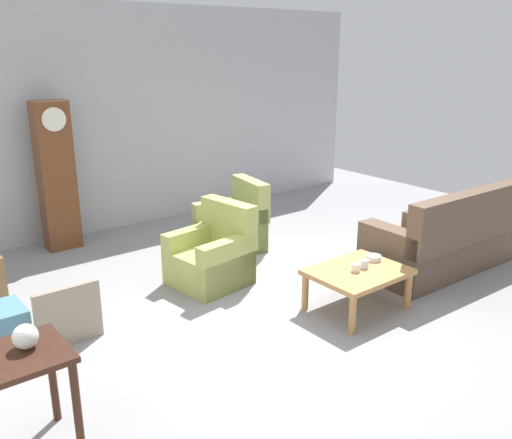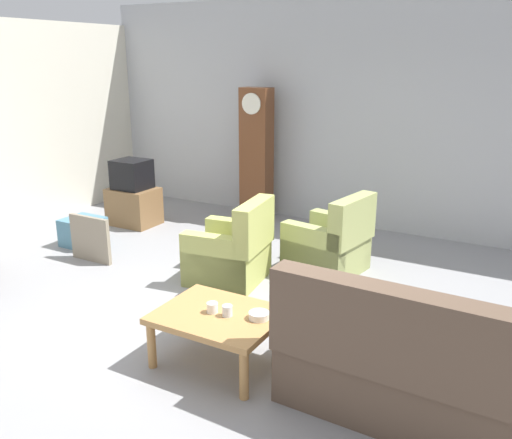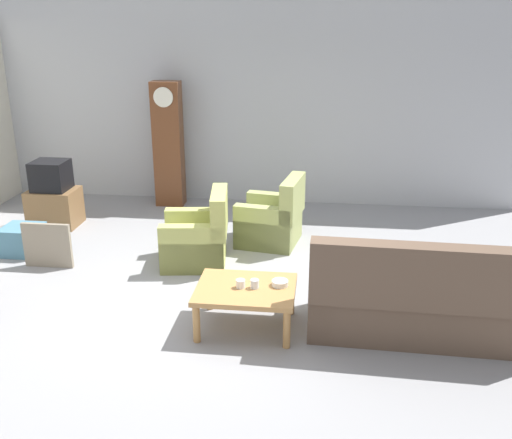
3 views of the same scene
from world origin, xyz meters
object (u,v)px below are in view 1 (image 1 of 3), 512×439
coffee_table_wood (358,275)px  cup_white_porcelain (356,267)px  glass_dome_cloche (25,336)px  armchair_olive_near (212,258)px  grandfather_clock (56,176)px  bowl_white_stacked (374,258)px  couch_floral (447,241)px  cup_blue_rimmed (365,264)px  armchair_olive_far (233,227)px  framed_picture_leaning (69,316)px

coffee_table_wood → cup_white_porcelain: size_ratio=10.78×
glass_dome_cloche → armchair_olive_near: bearing=31.8°
coffee_table_wood → grandfather_clock: bearing=115.0°
glass_dome_cloche → bowl_white_stacked: 3.59m
bowl_white_stacked → armchair_olive_near: bearing=128.6°
grandfather_clock → cup_white_porcelain: 4.10m
grandfather_clock → glass_dome_cloche: (-1.52, -3.74, -0.15)m
couch_floral → grandfather_clock: (-3.40, 3.63, 0.63)m
grandfather_clock → bowl_white_stacked: bearing=-60.5°
grandfather_clock → cup_blue_rimmed: (1.81, -3.71, -0.50)m
armchair_olive_far → bowl_white_stacked: armchair_olive_far is taller
coffee_table_wood → grandfather_clock: (-1.72, 3.70, 0.61)m
glass_dome_cloche → cup_white_porcelain: bearing=0.5°
armchair_olive_near → bowl_white_stacked: (1.12, -1.40, 0.16)m
armchair_olive_near → grandfather_clock: bearing=112.7°
coffee_table_wood → cup_blue_rimmed: (0.09, -0.01, 0.11)m
framed_picture_leaning → armchair_olive_near: bearing=10.7°
armchair_olive_far → glass_dome_cloche: size_ratio=5.54×
grandfather_clock → cup_white_porcelain: (1.68, -3.71, -0.51)m
framed_picture_leaning → glass_dome_cloche: size_ratio=3.61×
armchair_olive_near → framed_picture_leaning: size_ratio=1.53×
armchair_olive_far → glass_dome_cloche: bearing=-145.3°
cup_white_porcelain → grandfather_clock: bearing=114.3°
bowl_white_stacked → cup_blue_rimmed: bearing=-161.4°
glass_dome_cloche → bowl_white_stacked: size_ratio=1.04×
coffee_table_wood → bowl_white_stacked: size_ratio=5.99×
couch_floral → armchair_olive_far: bearing=126.6°
armchair_olive_near → cup_white_porcelain: (0.75, -1.49, 0.17)m
armchair_olive_far → cup_blue_rimmed: bearing=-89.1°
coffee_table_wood → glass_dome_cloche: 3.28m
framed_picture_leaning → cup_blue_rimmed: framed_picture_leaning is taller
armchair_olive_far → cup_white_porcelain: bearing=-92.6°
coffee_table_wood → framed_picture_leaning: size_ratio=1.60×
armchair_olive_far → cup_white_porcelain: 2.26m
coffee_table_wood → glass_dome_cloche: (-3.25, -0.04, 0.46)m
coffee_table_wood → bowl_white_stacked: bowl_white_stacked is taller
cup_blue_rimmed → glass_dome_cloche: bearing=-179.4°
armchair_olive_near → bowl_white_stacked: bearing=-51.4°
armchair_olive_far → couch_floral: bearing=-53.4°
armchair_olive_far → cup_white_porcelain: armchair_olive_far is taller
framed_picture_leaning → bowl_white_stacked: (2.91, -1.07, 0.18)m
couch_floral → glass_dome_cloche: size_ratio=12.79×
armchair_olive_far → coffee_table_wood: size_ratio=0.96×
armchair_olive_far → grandfather_clock: (-1.78, 1.46, 0.68)m
cup_blue_rimmed → coffee_table_wood: bearing=175.7°
couch_floral → coffee_table_wood: (-1.67, -0.06, 0.02)m
glass_dome_cloche → bowl_white_stacked: (3.57, 0.12, -0.37)m
cup_white_porcelain → bowl_white_stacked: bearing=13.0°
grandfather_clock → glass_dome_cloche: 4.04m
glass_dome_cloche → bowl_white_stacked: bearing=1.9°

